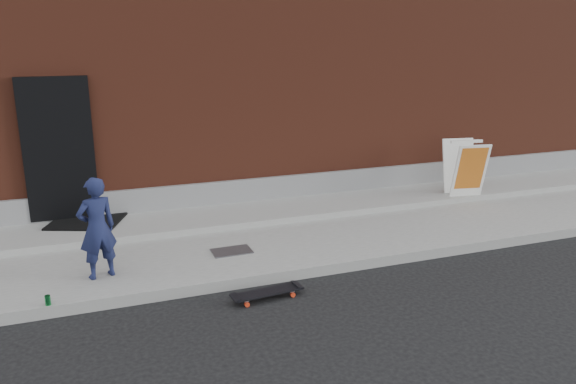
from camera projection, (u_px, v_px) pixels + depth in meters
name	position (u px, v px, depth m)	size (l,w,h in m)	color
ground	(279.00, 283.00, 7.32)	(80.00, 80.00, 0.00)	black
sidewalk	(247.00, 240.00, 8.66)	(20.00, 3.00, 0.15)	gray
apron	(232.00, 215.00, 9.44)	(20.00, 1.20, 0.10)	gray
building	(178.00, 63.00, 12.97)	(20.00, 8.10, 5.00)	maroon
child	(97.00, 228.00, 6.98)	(0.48, 0.31, 1.31)	#181E44
skateboard	(267.00, 293.00, 6.87)	(0.89, 0.30, 0.10)	red
pizza_sign	(465.00, 168.00, 10.35)	(0.73, 0.82, 1.03)	white
soda_can	(48.00, 300.00, 6.39)	(0.06, 0.06, 0.12)	#1A853A
doormat	(86.00, 221.00, 8.93)	(1.06, 0.86, 0.03)	black
utility_plate	(232.00, 251.00, 7.98)	(0.56, 0.36, 0.02)	#504F54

